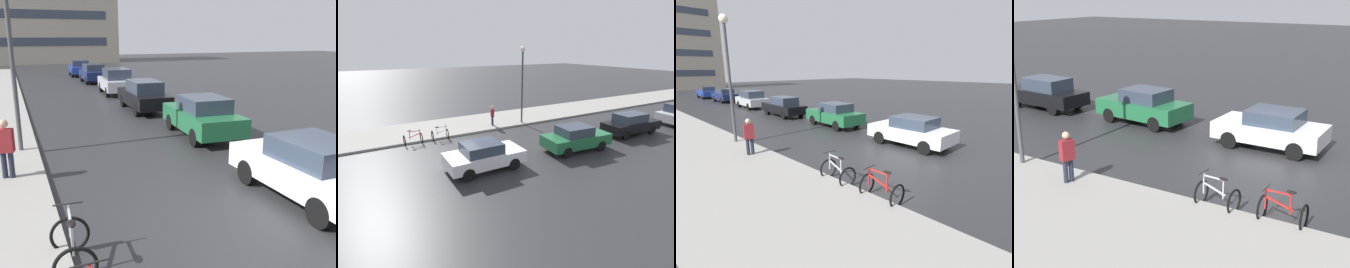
% 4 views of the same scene
% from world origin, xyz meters
% --- Properties ---
extents(ground_plane, '(140.00, 140.00, 0.00)m').
position_xyz_m(ground_plane, '(0.00, 0.00, 0.00)').
color(ground_plane, '#28282B').
extents(sidewalk_kerb, '(4.80, 60.00, 0.14)m').
position_xyz_m(sidewalk_kerb, '(-6.00, 10.00, 0.07)').
color(sidewalk_kerb, gray).
rests_on(sidewalk_kerb, ground).
extents(bicycle_nearest, '(0.70, 1.14, 0.97)m').
position_xyz_m(bicycle_nearest, '(-3.55, -1.80, 0.39)').
color(bicycle_nearest, black).
rests_on(bicycle_nearest, ground).
extents(bicycle_second, '(0.77, 1.12, 0.99)m').
position_xyz_m(bicycle_second, '(-3.59, -0.02, 0.39)').
color(bicycle_second, black).
rests_on(bicycle_second, ground).
extents(car_white, '(1.93, 4.01, 1.45)m').
position_xyz_m(car_white, '(2.03, 0.67, 0.74)').
color(car_white, silver).
rests_on(car_white, ground).
extents(car_green, '(2.12, 4.22, 1.53)m').
position_xyz_m(car_green, '(2.36, 6.66, 0.77)').
color(car_green, '#1E6038').
rests_on(car_green, ground).
extents(car_black, '(1.88, 4.44, 1.54)m').
position_xyz_m(car_black, '(2.01, 12.34, 0.78)').
color(car_black, black).
rests_on(car_black, ground).
extents(pedestrian, '(0.45, 0.35, 1.69)m').
position_xyz_m(pedestrian, '(-4.51, 4.45, 0.95)').
color(pedestrian, '#1E2333').
rests_on(pedestrian, ground).
extents(streetlamp, '(0.42, 0.42, 6.10)m').
position_xyz_m(streetlamp, '(-4.12, 6.93, 4.05)').
color(streetlamp, '#424247').
rests_on(streetlamp, ground).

